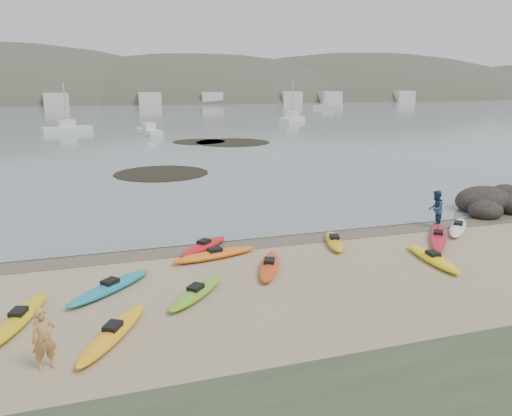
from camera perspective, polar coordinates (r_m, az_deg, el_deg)
name	(u,v)px	position (r m, az deg, el deg)	size (l,w,h in m)	color
ground	(256,239)	(23.39, 0.00, -3.56)	(600.00, 600.00, 0.00)	tan
wet_sand	(258,241)	(23.12, 0.23, -3.77)	(60.00, 60.00, 0.00)	brown
water	(106,94)	(321.39, -16.78, 12.32)	(1200.00, 1200.00, 0.00)	slate
kayaks	(275,264)	(19.78, 2.22, -6.43)	(21.79, 10.01, 0.34)	white
person_west	(44,339)	(14.09, -23.08, -13.61)	(0.60, 0.40, 1.65)	tan
person_east	(436,209)	(26.67, 19.84, -0.09)	(0.92, 0.72, 1.89)	navy
rock_cluster	(495,206)	(31.66, 25.62, 0.17)	(5.16, 3.78, 1.68)	black
kelp_mats	(207,150)	(54.77, -5.59, 6.66)	(19.23, 27.71, 0.04)	black
moored_boats	(153,116)	(102.79, -11.71, 10.22)	(95.85, 63.80, 1.30)	silver
far_hills	(208,137)	(221.30, -5.52, 8.13)	(550.00, 135.00, 80.00)	#384235
far_town	(136,99)	(166.80, -13.50, 12.03)	(199.00, 5.00, 4.00)	beige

